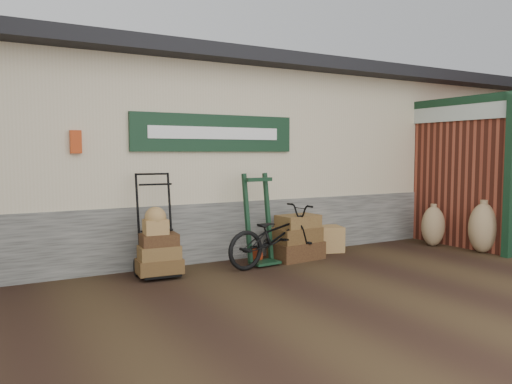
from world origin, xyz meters
TOP-DOWN VIEW (x-y plane):
  - ground at (0.00, 0.00)m, footprint 80.00×80.00m
  - station_building at (-0.01, 2.74)m, footprint 14.40×4.10m
  - brick_outbuilding at (4.70, 1.19)m, footprint 1.71×4.51m
  - porter_trolley at (-1.36, 0.61)m, footprint 0.75×0.58m
  - green_barrow at (0.20, 0.53)m, footprint 0.52×0.45m
  - suitcase_stack at (0.87, 0.53)m, footprint 0.84×0.58m
  - wicker_hamper at (1.59, 0.82)m, footprint 0.74×0.59m
  - bicycle at (0.37, 0.33)m, footprint 0.77×1.74m
  - burlap_sack_left at (3.61, 0.26)m, footprint 0.45×0.38m
  - burlap_sack_right at (3.85, -0.57)m, footprint 0.53×0.45m

SIDE VIEW (x-z plane):
  - ground at x=0.00m, z-range 0.00..0.00m
  - wicker_hamper at x=1.59m, z-range 0.00..0.42m
  - suitcase_stack at x=0.87m, z-range 0.00..0.70m
  - burlap_sack_left at x=3.61m, z-range 0.00..0.71m
  - burlap_sack_right at x=3.85m, z-range 0.00..0.83m
  - bicycle at x=0.37m, z-range 0.00..0.98m
  - green_barrow at x=0.20m, z-range 0.00..1.35m
  - porter_trolley at x=-1.36m, z-range 0.00..1.41m
  - brick_outbuilding at x=4.70m, z-range -0.01..2.61m
  - station_building at x=-0.01m, z-range 0.01..3.21m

